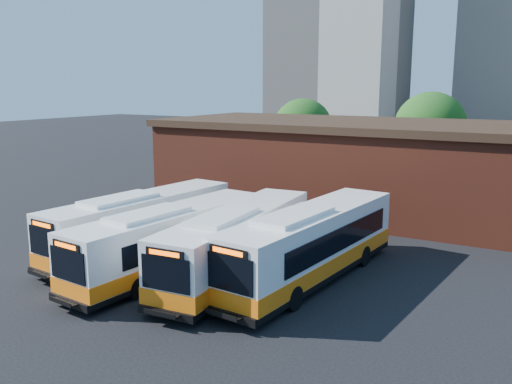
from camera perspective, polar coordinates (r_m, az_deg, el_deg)
The scene contains 9 objects.
ground at distance 23.52m, azimuth -6.59°, elevation -11.18°, with size 220.00×220.00×0.00m, color black.
bus_west at distance 29.76m, azimuth -11.94°, elevation -3.48°, with size 3.68×12.37×3.33m.
bus_midwest at distance 26.40m, azimuth -8.90°, elevation -5.29°, with size 3.59×12.23×3.29m.
bus_mideast at distance 25.59m, azimuth -1.92°, elevation -5.63°, with size 3.47×12.42×3.34m.
bus_east at distance 25.22m, azimuth 5.76°, elevation -5.78°, with size 3.78×12.96×3.49m.
transit_worker at distance 21.35m, azimuth -6.33°, elevation -10.87°, with size 0.68×0.44×1.86m, color black.
depot_building at distance 40.01m, azimuth 10.59°, elevation 2.86°, with size 28.60×12.60×6.40m.
tree_west at distance 54.68m, azimuth 4.94°, elevation 6.66°, with size 6.00×6.00×7.65m.
tree_mid at distance 52.71m, azimuth 17.87°, elevation 6.47°, with size 6.56×6.56×8.36m.
Camera 1 is at (13.08, -17.39, 8.92)m, focal length 38.00 mm.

